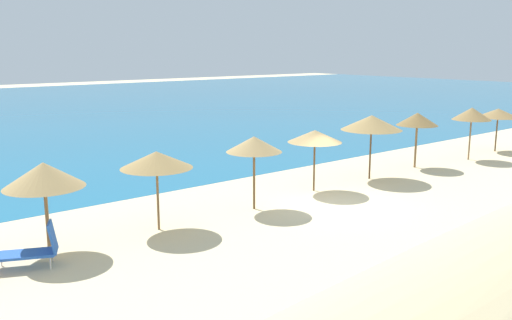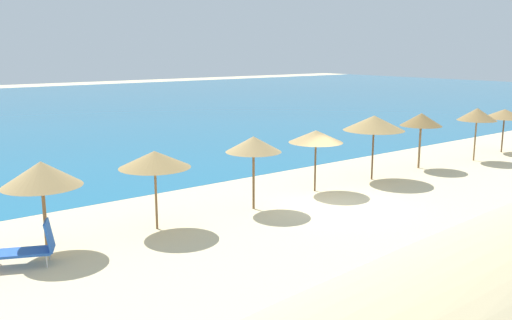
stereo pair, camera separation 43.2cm
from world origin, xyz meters
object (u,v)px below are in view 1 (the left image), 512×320
(beach_umbrella_7, at_px, (417,119))
(beach_umbrella_8, at_px, (472,114))
(beach_umbrella_4, at_px, (254,144))
(lounge_chair_1, at_px, (34,249))
(beach_umbrella_2, at_px, (44,175))
(beach_umbrella_9, at_px, (498,113))
(beach_umbrella_5, at_px, (315,136))
(beach_umbrella_3, at_px, (156,160))
(beach_umbrella_6, at_px, (372,123))

(beach_umbrella_7, relative_size, beach_umbrella_8, 0.98)
(beach_umbrella_4, height_order, lounge_chair_1, beach_umbrella_4)
(beach_umbrella_2, height_order, beach_umbrella_8, beach_umbrella_8)
(beach_umbrella_8, distance_m, lounge_chair_1, 21.97)
(beach_umbrella_7, height_order, beach_umbrella_9, beach_umbrella_7)
(beach_umbrella_7, bearing_deg, beach_umbrella_5, -179.43)
(beach_umbrella_5, xyz_separation_m, beach_umbrella_8, (10.66, -0.57, 0.16))
(beach_umbrella_8, relative_size, beach_umbrella_9, 1.13)
(beach_umbrella_3, xyz_separation_m, beach_umbrella_7, (14.14, 0.40, 0.09))
(beach_umbrella_2, height_order, beach_umbrella_6, beach_umbrella_6)
(beach_umbrella_9, distance_m, lounge_chair_1, 25.31)
(beach_umbrella_3, relative_size, beach_umbrella_9, 1.05)
(beach_umbrella_2, xyz_separation_m, beach_umbrella_7, (17.51, 0.26, 0.10))
(beach_umbrella_3, relative_size, beach_umbrella_5, 1.02)
(beach_umbrella_5, bearing_deg, lounge_chair_1, -175.16)
(beach_umbrella_8, bearing_deg, lounge_chair_1, -178.99)
(beach_umbrella_9, xyz_separation_m, lounge_chair_1, (-25.25, -0.72, -1.64))
(lounge_chair_1, bearing_deg, beach_umbrella_3, -56.64)
(beach_umbrella_4, distance_m, beach_umbrella_8, 14.12)
(beach_umbrella_7, xyz_separation_m, beach_umbrella_8, (3.74, -0.63, 0.04))
(beach_umbrella_3, bearing_deg, beach_umbrella_2, 177.68)
(beach_umbrella_6, bearing_deg, beach_umbrella_5, 178.63)
(beach_umbrella_3, xyz_separation_m, lounge_chair_1, (-4.01, -0.62, -1.74))
(beach_umbrella_8, height_order, lounge_chair_1, beach_umbrella_8)
(beach_umbrella_7, relative_size, beach_umbrella_9, 1.11)
(beach_umbrella_4, distance_m, beach_umbrella_7, 10.39)
(beach_umbrella_8, bearing_deg, beach_umbrella_2, 178.99)
(beach_umbrella_7, bearing_deg, beach_umbrella_3, -178.40)
(beach_umbrella_2, bearing_deg, beach_umbrella_3, -2.32)
(beach_umbrella_2, bearing_deg, beach_umbrella_5, 1.03)
(beach_umbrella_8, bearing_deg, beach_umbrella_9, 5.61)
(beach_umbrella_2, bearing_deg, lounge_chair_1, -130.17)
(beach_umbrella_2, distance_m, beach_umbrella_7, 17.51)
(beach_umbrella_3, relative_size, beach_umbrella_7, 0.95)
(beach_umbrella_5, bearing_deg, beach_umbrella_6, -1.37)
(lounge_chair_1, bearing_deg, beach_umbrella_7, -62.27)
(beach_umbrella_7, height_order, beach_umbrella_8, beach_umbrella_8)
(beach_umbrella_6, xyz_separation_m, beach_umbrella_9, (10.66, -0.16, -0.35))
(beach_umbrella_6, bearing_deg, beach_umbrella_9, -0.83)
(beach_umbrella_3, bearing_deg, beach_umbrella_9, 0.25)
(beach_umbrella_2, height_order, beach_umbrella_7, beach_umbrella_7)
(beach_umbrella_3, bearing_deg, lounge_chair_1, -171.15)
(beach_umbrella_9, bearing_deg, lounge_chair_1, -178.38)
(beach_umbrella_2, bearing_deg, beach_umbrella_9, -0.10)
(beach_umbrella_8, bearing_deg, beach_umbrella_3, 179.24)
(beach_umbrella_4, relative_size, beach_umbrella_6, 0.93)
(beach_umbrella_7, xyz_separation_m, beach_umbrella_9, (7.10, -0.30, -0.20))
(beach_umbrella_4, bearing_deg, beach_umbrella_6, 3.16)
(beach_umbrella_8, xyz_separation_m, lounge_chair_1, (-21.89, -0.39, -1.87))
(beach_umbrella_3, height_order, beach_umbrella_5, beach_umbrella_3)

